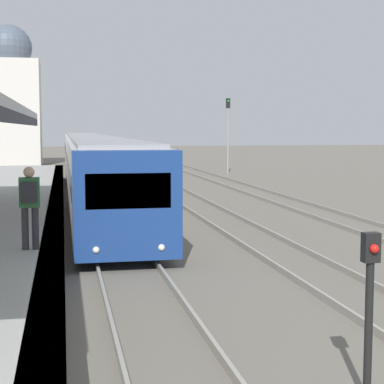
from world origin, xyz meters
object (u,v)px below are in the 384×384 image
Objects in this scene: signal_post_near at (370,299)px; signal_mast_far at (228,127)px; person_on_platform at (30,201)px; train_near at (88,157)px.

signal_mast_far reaches higher than signal_post_near.
train_near reaches higher than person_on_platform.
person_on_platform is 7.43m from signal_post_near.
person_on_platform is at bearing 125.24° from signal_post_near.
signal_mast_far reaches higher than train_near.
signal_mast_far reaches higher than person_on_platform.
person_on_platform is 0.79× the size of signal_post_near.
person_on_platform is 25.78m from train_near.
person_on_platform is 0.03× the size of train_near.
signal_post_near is 39.43m from signal_mast_far.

